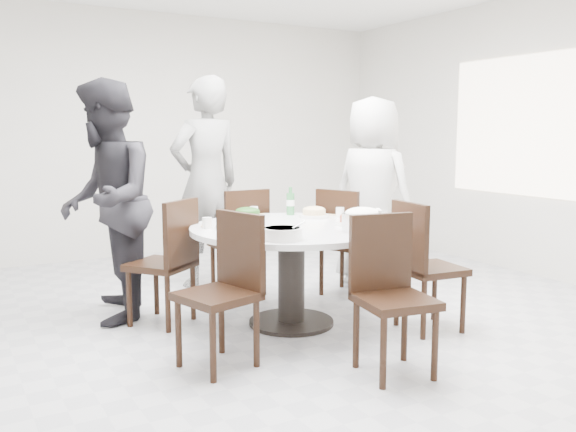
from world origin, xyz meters
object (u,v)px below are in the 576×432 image
chair_s (396,297)px  chair_se (430,266)px  beverage_bottle (290,201)px  dining_table (291,275)px  diner_right (372,192)px  chair_ne (348,242)px  chair_n (238,241)px  chair_sw (217,292)px  rice_bowl (363,222)px  soup_bowl (282,234)px  chair_nw (161,262)px  diner_left (106,202)px  diner_middle (206,183)px

chair_s → chair_se: same height
chair_se → beverage_bottle: beverage_bottle is taller
dining_table → beverage_bottle: 0.79m
diner_right → chair_ne: bearing=96.3°
chair_n → chair_s: (0.03, -2.13, 0.00)m
chair_sw → rice_bowl: (1.13, 0.05, 0.34)m
chair_n → dining_table: bearing=87.2°
chair_se → soup_bowl: bearing=89.6°
chair_nw → soup_bowl: bearing=80.5°
diner_left → dining_table: bearing=71.8°
chair_se → diner_right: size_ratio=0.54×
beverage_bottle → soup_bowl: bearing=-122.5°
chair_nw → chair_sw: bearing=54.2°
chair_nw → beverage_bottle: (1.14, 0.03, 0.39)m
chair_se → diner_middle: (-0.92, 2.02, 0.50)m
diner_left → chair_se: bearing=70.9°
diner_right → diner_middle: (-1.37, 0.74, 0.09)m
chair_sw → beverage_bottle: 1.58m
diner_middle → chair_ne: bearing=129.2°
chair_ne → chair_s: (-0.81, -1.62, 0.00)m
chair_n → rice_bowl: size_ratio=3.19×
chair_sw → diner_middle: size_ratio=0.49×
chair_s → diner_left: bearing=131.7°
chair_nw → diner_left: diner_left is taller
chair_n → diner_right: bearing=164.1°
diner_right → diner_left: diner_left is taller
chair_ne → diner_left: 2.10m
chair_s → chair_sw: bearing=153.9°
diner_middle → rice_bowl: bearing=95.5°
dining_table → diner_left: 1.51m
chair_s → diner_middle: (-0.16, 2.55, 0.50)m
chair_n → rice_bowl: (0.29, -1.45, 0.34)m
chair_ne → dining_table: bearing=96.4°
dining_table → chair_ne: chair_ne is taller
chair_nw → diner_right: (2.11, 0.16, 0.41)m
chair_se → soup_bowl: size_ratio=3.66×
chair_sw → chair_s: (0.88, -0.63, 0.00)m
chair_nw → soup_bowl: (0.51, -0.97, 0.31)m
chair_ne → chair_nw: (-1.71, 0.02, 0.00)m
chair_s → beverage_bottle: 1.73m
chair_sw → soup_bowl: chair_sw is taller
chair_se → soup_bowl: chair_se is taller
dining_table → chair_nw: chair_nw is taller
chair_se → diner_middle: size_ratio=0.49×
diner_left → rice_bowl: 1.94m
chair_s → soup_bowl: chair_s is taller
dining_table → diner_middle: bearing=94.0°
diner_left → chair_ne: bearing=97.6°
diner_right → rice_bowl: bearing=121.6°
rice_bowl → dining_table: bearing=124.7°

